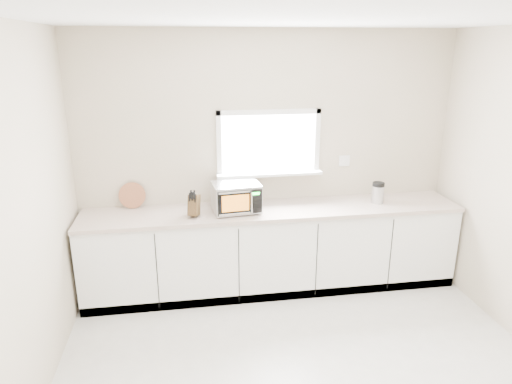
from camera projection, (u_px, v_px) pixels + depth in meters
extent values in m
cube|color=beige|center=(268.00, 161.00, 4.88)|extent=(4.00, 0.02, 2.70)
cube|color=white|center=(269.00, 143.00, 4.80)|extent=(1.00, 0.02, 0.60)
cube|color=white|center=(269.00, 174.00, 4.84)|extent=(1.12, 0.16, 0.03)
cube|color=white|center=(269.00, 112.00, 4.69)|extent=(1.10, 0.04, 0.05)
cube|color=white|center=(269.00, 173.00, 4.89)|extent=(1.10, 0.04, 0.05)
cube|color=white|center=(219.00, 145.00, 4.71)|extent=(0.05, 0.04, 0.70)
cube|color=white|center=(317.00, 141.00, 4.87)|extent=(0.05, 0.04, 0.70)
cube|color=white|center=(344.00, 161.00, 5.01)|extent=(0.12, 0.01, 0.12)
cube|color=white|center=(273.00, 250.00, 4.88)|extent=(3.92, 0.60, 0.88)
cube|color=beige|center=(273.00, 210.00, 4.73)|extent=(3.92, 0.64, 0.04)
cylinder|color=black|center=(220.00, 217.00, 4.46)|extent=(0.02, 0.02, 0.01)
cylinder|color=black|center=(215.00, 208.00, 4.72)|extent=(0.02, 0.02, 0.01)
cylinder|color=black|center=(258.00, 213.00, 4.56)|extent=(0.02, 0.02, 0.01)
cylinder|color=black|center=(251.00, 204.00, 4.81)|extent=(0.02, 0.02, 0.01)
cube|color=#B6B9BE|center=(236.00, 197.00, 4.59)|extent=(0.49, 0.40, 0.28)
cube|color=black|center=(240.00, 203.00, 4.43)|extent=(0.44, 0.06, 0.24)
cube|color=orange|center=(236.00, 203.00, 4.41)|extent=(0.27, 0.03, 0.17)
cylinder|color=silver|center=(252.00, 202.00, 4.43)|extent=(0.02, 0.02, 0.21)
cube|color=black|center=(256.00, 201.00, 4.46)|extent=(0.11, 0.02, 0.24)
cube|color=#19FF33|center=(256.00, 194.00, 4.43)|extent=(0.08, 0.01, 0.03)
cube|color=silver|center=(236.00, 184.00, 4.55)|extent=(0.49, 0.40, 0.01)
cube|color=#4C361B|center=(194.00, 205.00, 4.47)|extent=(0.14, 0.21, 0.24)
cube|color=black|center=(190.00, 197.00, 4.40)|extent=(0.02, 0.04, 0.09)
cube|color=black|center=(192.00, 196.00, 4.39)|extent=(0.02, 0.04, 0.09)
cube|color=black|center=(195.00, 198.00, 4.39)|extent=(0.02, 0.04, 0.09)
cube|color=black|center=(191.00, 194.00, 4.39)|extent=(0.02, 0.04, 0.09)
cube|color=black|center=(194.00, 195.00, 4.38)|extent=(0.02, 0.04, 0.09)
cylinder|color=#A56440|center=(132.00, 195.00, 4.70)|extent=(0.27, 0.06, 0.27)
cylinder|color=#B6B9BE|center=(378.00, 194.00, 4.87)|extent=(0.16, 0.16, 0.19)
cylinder|color=black|center=(379.00, 184.00, 4.83)|extent=(0.16, 0.16, 0.04)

